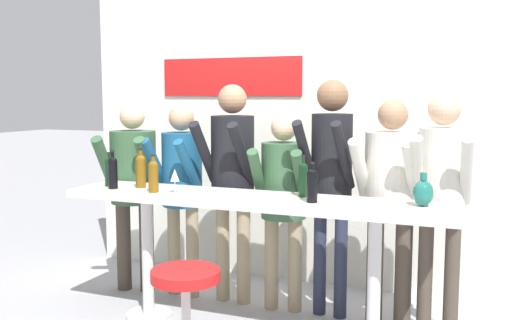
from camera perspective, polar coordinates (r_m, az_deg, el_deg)
back_wall at (r=5.27m, az=5.00°, el=2.91°), size 4.44×0.12×2.81m
tasting_table at (r=4.10m, az=-0.42°, el=-5.68°), size 2.84×0.54×1.02m
bar_stool at (r=3.79m, az=-7.03°, el=-13.82°), size 0.47×0.47×0.63m
person_far_left at (r=5.11m, az=-12.19°, el=-1.72°), size 0.53×0.61×1.66m
person_left at (r=4.91m, az=-7.45°, el=-1.87°), size 0.43×0.53×1.65m
person_center_left at (r=4.70m, az=-2.41°, el=-0.80°), size 0.44×0.57×1.82m
person_center at (r=4.54m, az=2.74°, el=-3.12°), size 0.45×0.54×1.58m
person_center_right at (r=4.42m, az=7.52°, el=-0.83°), size 0.41×0.56×1.85m
person_right at (r=4.35m, az=13.32°, el=-2.76°), size 0.51×0.59×1.70m
person_far_right at (r=4.27m, az=18.06°, el=-2.44°), size 0.41×0.54×1.75m
wine_bottle_0 at (r=4.51m, az=-14.13°, el=-1.07°), size 0.07×0.07×0.30m
wine_bottle_1 at (r=4.28m, az=-10.23°, el=-1.46°), size 0.07×0.07×0.28m
wine_bottle_2 at (r=4.03m, az=4.77°, el=-1.79°), size 0.07×0.07×0.30m
wine_bottle_3 at (r=4.52m, az=-11.46°, el=-0.92°), size 0.08×0.08×0.31m
wine_bottle_4 at (r=4.65m, az=-14.40°, el=-0.99°), size 0.08×0.08×0.27m
wine_bottle_5 at (r=3.83m, az=5.64°, el=-2.37°), size 0.07×0.07×0.27m
wine_glass_0 at (r=4.23m, az=-8.12°, el=-1.59°), size 0.07×0.07×0.18m
decorative_vase at (r=3.84m, az=16.37°, el=-3.15°), size 0.13×0.13×0.22m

